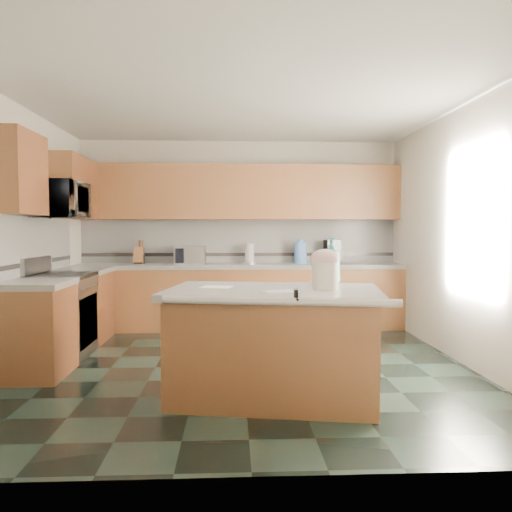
{
  "coord_description": "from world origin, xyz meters",
  "views": [
    {
      "loc": [
        -0.11,
        -5.07,
        1.41
      ],
      "look_at": [
        0.15,
        0.35,
        1.12
      ],
      "focal_mm": 35.0,
      "sensor_mm": 36.0,
      "label": 1
    }
  ],
  "objects": [
    {
      "name": "floor",
      "position": [
        0.0,
        0.0,
        0.0
      ],
      "size": [
        4.6,
        4.6,
        0.0
      ],
      "primitive_type": "plane",
      "color": "black",
      "rests_on": "ground"
    },
    {
      "name": "ceiling",
      "position": [
        0.0,
        0.0,
        2.7
      ],
      "size": [
        4.6,
        4.6,
        0.0
      ],
      "primitive_type": "plane",
      "color": "white",
      "rests_on": "ground"
    },
    {
      "name": "wall_back",
      "position": [
        0.0,
        2.32,
        1.35
      ],
      "size": [
        4.6,
        0.04,
        2.7
      ],
      "primitive_type": "cube",
      "color": "white",
      "rests_on": "ground"
    },
    {
      "name": "wall_front",
      "position": [
        0.0,
        -2.32,
        1.35
      ],
      "size": [
        4.6,
        0.04,
        2.7
      ],
      "primitive_type": "cube",
      "color": "white",
      "rests_on": "ground"
    },
    {
      "name": "wall_left",
      "position": [
        -2.32,
        0.0,
        1.35
      ],
      "size": [
        0.04,
        4.6,
        2.7
      ],
      "primitive_type": "cube",
      "color": "white",
      "rests_on": "ground"
    },
    {
      "name": "wall_right",
      "position": [
        2.32,
        0.0,
        1.35
      ],
      "size": [
        0.04,
        4.6,
        2.7
      ],
      "primitive_type": "cube",
      "color": "white",
      "rests_on": "ground"
    },
    {
      "name": "back_base_cab",
      "position": [
        0.0,
        2.0,
        0.43
      ],
      "size": [
        4.6,
        0.6,
        0.86
      ],
      "primitive_type": "cube",
      "color": "#3D1B0D",
      "rests_on": "ground"
    },
    {
      "name": "back_countertop",
      "position": [
        0.0,
        2.0,
        0.89
      ],
      "size": [
        4.6,
        0.64,
        0.06
      ],
      "primitive_type": "cube",
      "color": "silver",
      "rests_on": "back_base_cab"
    },
    {
      "name": "back_upper_cab",
      "position": [
        0.0,
        2.13,
        1.94
      ],
      "size": [
        4.6,
        0.33,
        0.78
      ],
      "primitive_type": "cube",
      "color": "#3D1B0D",
      "rests_on": "wall_back"
    },
    {
      "name": "back_backsplash",
      "position": [
        0.0,
        2.29,
        1.24
      ],
      "size": [
        4.6,
        0.02,
        0.63
      ],
      "primitive_type": "cube",
      "color": "silver",
      "rests_on": "back_countertop"
    },
    {
      "name": "back_accent_band",
      "position": [
        0.0,
        2.28,
        1.04
      ],
      "size": [
        4.6,
        0.01,
        0.05
      ],
      "primitive_type": "cube",
      "color": "black",
      "rests_on": "back_countertop"
    },
    {
      "name": "left_base_cab_rear",
      "position": [
        -2.0,
        1.29,
        0.43
      ],
      "size": [
        0.6,
        0.82,
        0.86
      ],
      "primitive_type": "cube",
      "color": "#3D1B0D",
      "rests_on": "ground"
    },
    {
      "name": "left_counter_rear",
      "position": [
        -2.0,
        1.29,
        0.89
      ],
      "size": [
        0.64,
        0.82,
        0.06
      ],
      "primitive_type": "cube",
      "color": "silver",
      "rests_on": "left_base_cab_rear"
    },
    {
      "name": "left_base_cab_front",
      "position": [
        -2.0,
        -0.24,
        0.43
      ],
      "size": [
        0.6,
        0.72,
        0.86
      ],
      "primitive_type": "cube",
      "color": "#3D1B0D",
      "rests_on": "ground"
    },
    {
      "name": "left_counter_front",
      "position": [
        -2.0,
        -0.24,
        0.89
      ],
      "size": [
        0.64,
        0.72,
        0.06
      ],
      "primitive_type": "cube",
      "color": "silver",
      "rests_on": "left_base_cab_front"
    },
    {
      "name": "left_backsplash",
      "position": [
        -2.29,
        0.55,
        1.24
      ],
      "size": [
        0.02,
        2.3,
        0.63
      ],
      "primitive_type": "cube",
      "color": "silver",
      "rests_on": "wall_left"
    },
    {
      "name": "left_accent_band",
      "position": [
        -2.28,
        0.55,
        1.04
      ],
      "size": [
        0.01,
        2.3,
        0.05
      ],
      "primitive_type": "cube",
      "color": "black",
      "rests_on": "wall_left"
    },
    {
      "name": "left_upper_cab_rear",
      "position": [
        -2.13,
        1.42,
        1.94
      ],
      "size": [
        0.33,
        1.09,
        0.78
      ],
      "primitive_type": "cube",
      "color": "#3D1B0D",
      "rests_on": "wall_left"
    },
    {
      "name": "left_upper_cab_front",
      "position": [
        -2.13,
        -0.24,
        1.94
      ],
      "size": [
        0.33,
        0.72,
        0.78
      ],
      "primitive_type": "cube",
      "color": "#3D1B0D",
      "rests_on": "wall_left"
    },
    {
      "name": "range_body",
      "position": [
        -2.0,
        0.5,
        0.44
      ],
      "size": [
        0.6,
        0.76,
        0.88
      ],
      "primitive_type": "cube",
      "color": "#B7B7BC",
      "rests_on": "ground"
    },
    {
      "name": "range_oven_door",
      "position": [
        -1.71,
        0.5,
        0.4
      ],
      "size": [
        0.02,
        0.68,
        0.55
      ],
      "primitive_type": "cube",
      "color": "black",
      "rests_on": "range_body"
    },
    {
      "name": "range_cooktop",
      "position": [
        -2.0,
        0.5,
        0.9
      ],
      "size": [
        0.62,
        0.78,
        0.04
      ],
      "primitive_type": "cube",
      "color": "black",
      "rests_on": "range_body"
    },
    {
      "name": "range_handle",
      "position": [
        -1.68,
        0.5,
        0.78
      ],
      "size": [
        0.02,
        0.66,
        0.02
      ],
      "primitive_type": "cylinder",
      "rotation": [
        1.57,
        0.0,
        0.0
      ],
      "color": "#B7B7BC",
      "rests_on": "range_body"
    },
    {
      "name": "range_backguard",
      "position": [
        -2.26,
        0.5,
        1.02
      ],
      "size": [
        0.06,
        0.76,
        0.18
      ],
      "primitive_type": "cube",
      "color": "#B7B7BC",
      "rests_on": "range_body"
    },
    {
      "name": "microwave",
      "position": [
        -2.0,
        0.5,
        1.73
      ],
      "size": [
        0.5,
        0.73,
        0.41
      ],
      "primitive_type": "imported",
      "rotation": [
        0.0,
        0.0,
        1.57
      ],
      "color": "#B7B7BC",
      "rests_on": "wall_left"
    },
    {
      "name": "island_base",
      "position": [
        0.23,
        -0.98,
        0.43
      ],
      "size": [
        1.77,
        1.2,
        0.86
      ],
      "primitive_type": "cube",
      "rotation": [
        0.0,
        0.0,
        -0.17
      ],
      "color": "#3D1B0D",
      "rests_on": "ground"
    },
    {
      "name": "island_top",
      "position": [
        0.23,
        -0.98,
        0.89
      ],
      "size": [
        1.89,
        1.31,
        0.06
      ],
      "primitive_type": "cube",
      "rotation": [
        0.0,
        0.0,
        -0.17
      ],
      "color": "silver",
      "rests_on": "island_base"
    },
    {
      "name": "island_bullnose",
      "position": [
        0.23,
        -1.49,
        0.89
      ],
      "size": [
        1.72,
        0.35,
        0.06
      ],
      "primitive_type": "cylinder",
      "rotation": [
        0.0,
        1.57,
        -0.17
      ],
      "color": "silver",
      "rests_on": "island_base"
    },
    {
      "name": "treat_jar",
      "position": [
        0.65,
        -1.02,
        1.03
      ],
      "size": [
        0.27,
        0.27,
        0.22
      ],
      "primitive_type": "cylinder",
      "rotation": [
        0.0,
        0.0,
        0.3
      ],
      "color": "silver",
      "rests_on": "island_top"
    },
    {
      "name": "treat_jar_lid",
      "position": [
        0.65,
        -1.02,
        1.18
      ],
      "size": [
        0.23,
        0.23,
        0.14
      ],
      "primitive_type": "ellipsoid",
      "color": "beige",
      "rests_on": "treat_jar"
    },
    {
      "name": "treat_jar_knob",
      "position": [
        0.65,
        -1.02,
        1.23
      ],
      "size": [
        0.08,
        0.03,
        0.03
      ],
      "primitive_type": "cylinder",
      "rotation": [
        0.0,
        1.57,
        0.0
      ],
      "color": "tan",
      "rests_on": "treat_jar_lid"
    },
    {
      "name": "treat_jar_knob_end_l",
      "position": [
        0.61,
        -1.02,
        1.23
      ],
      "size": [
        0.04,
        0.04,
        0.04
      ],
      "primitive_type": "sphere",
      "color": "tan",
      "rests_on": "treat_jar_lid"
    },
    {
      "name": "treat_jar_knob_end_r",
      "position": [
        0.69,
        -1.02,
        1.23
      ],
      "size": [
        0.04,
        0.04,
        0.04
      ],
      "primitive_type": "sphere",
      "color": "tan",
      "rests_on": "treat_jar_lid"
    },
    {
      "name": "soap_bottle_island",
      "position": [
        0.78,
        -0.66,
        1.13
      ],
      "size": [
        0.18,
        0.18,
        0.42
      ],
      "primitive_type": "imported",
      "rotation": [
        0.0,
        0.0,
        0.1
      ],
      "color": "teal",
      "rests_on": "island_top"
    },
    {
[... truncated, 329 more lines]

